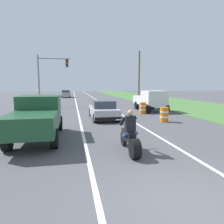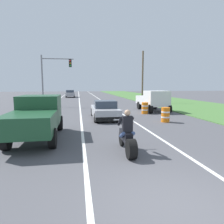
{
  "view_description": "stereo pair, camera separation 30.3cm",
  "coord_description": "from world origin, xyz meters",
  "px_view_note": "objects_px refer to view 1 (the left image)",
  "views": [
    {
      "loc": [
        -2.28,
        -3.58,
        2.5
      ],
      "look_at": [
        -0.12,
        7.53,
        1.0
      ],
      "focal_mm": 32.61,
      "sensor_mm": 36.0,
      "label": 1
    },
    {
      "loc": [
        -1.98,
        -3.64,
        2.5
      ],
      "look_at": [
        -0.12,
        7.53,
        1.0
      ],
      "focal_mm": 32.61,
      "sensor_mm": 36.0,
      "label": 2
    }
  ],
  "objects_px": {
    "pickup_truck_left_lane_dark_green": "(37,116)",
    "distant_car_far_ahead": "(66,94)",
    "construction_barrel_mid": "(143,108)",
    "construction_barrel_nearest": "(164,115)",
    "sports_car_silver": "(103,110)",
    "pickup_truck_right_shoulder_white": "(150,100)",
    "motorcycle_with_rider": "(130,137)",
    "traffic_light_mast_near": "(48,73)"
  },
  "relations": [
    {
      "from": "sports_car_silver",
      "to": "pickup_truck_right_shoulder_white",
      "type": "height_order",
      "value": "pickup_truck_right_shoulder_white"
    },
    {
      "from": "pickup_truck_right_shoulder_white",
      "to": "construction_barrel_mid",
      "type": "xyz_separation_m",
      "value": [
        -1.4,
        -1.78,
        -0.6
      ]
    },
    {
      "from": "pickup_truck_right_shoulder_white",
      "to": "construction_barrel_mid",
      "type": "bearing_deg",
      "value": -128.13
    },
    {
      "from": "pickup_truck_left_lane_dark_green",
      "to": "pickup_truck_right_shoulder_white",
      "type": "bearing_deg",
      "value": 44.82
    },
    {
      "from": "pickup_truck_left_lane_dark_green",
      "to": "distant_car_far_ahead",
      "type": "distance_m",
      "value": 33.51
    },
    {
      "from": "motorcycle_with_rider",
      "to": "construction_barrel_mid",
      "type": "xyz_separation_m",
      "value": [
        4.03,
        9.97,
        -0.09
      ]
    },
    {
      "from": "pickup_truck_right_shoulder_white",
      "to": "traffic_light_mast_near",
      "type": "height_order",
      "value": "traffic_light_mast_near"
    },
    {
      "from": "construction_barrel_mid",
      "to": "distant_car_far_ahead",
      "type": "xyz_separation_m",
      "value": [
        -7.38,
        26.26,
        0.27
      ]
    },
    {
      "from": "traffic_light_mast_near",
      "to": "construction_barrel_mid",
      "type": "distance_m",
      "value": 12.59
    },
    {
      "from": "pickup_truck_right_shoulder_white",
      "to": "construction_barrel_mid",
      "type": "height_order",
      "value": "pickup_truck_right_shoulder_white"
    },
    {
      "from": "construction_barrel_nearest",
      "to": "distant_car_far_ahead",
      "type": "bearing_deg",
      "value": 103.75
    },
    {
      "from": "construction_barrel_mid",
      "to": "distant_car_far_ahead",
      "type": "distance_m",
      "value": 27.28
    },
    {
      "from": "traffic_light_mast_near",
      "to": "construction_barrel_mid",
      "type": "xyz_separation_m",
      "value": [
        8.8,
        -8.33,
        -3.44
      ]
    },
    {
      "from": "motorcycle_with_rider",
      "to": "pickup_truck_left_lane_dark_green",
      "type": "height_order",
      "value": "pickup_truck_left_lane_dark_green"
    },
    {
      "from": "construction_barrel_mid",
      "to": "distant_car_far_ahead",
      "type": "relative_size",
      "value": 0.25
    },
    {
      "from": "pickup_truck_right_shoulder_white",
      "to": "construction_barrel_nearest",
      "type": "relative_size",
      "value": 4.8
    },
    {
      "from": "traffic_light_mast_near",
      "to": "distant_car_far_ahead",
      "type": "relative_size",
      "value": 1.5
    },
    {
      "from": "motorcycle_with_rider",
      "to": "construction_barrel_mid",
      "type": "distance_m",
      "value": 10.75
    },
    {
      "from": "sports_car_silver",
      "to": "traffic_light_mast_near",
      "type": "height_order",
      "value": "traffic_light_mast_near"
    },
    {
      "from": "motorcycle_with_rider",
      "to": "pickup_truck_right_shoulder_white",
      "type": "height_order",
      "value": "pickup_truck_right_shoulder_white"
    },
    {
      "from": "pickup_truck_right_shoulder_white",
      "to": "traffic_light_mast_near",
      "type": "relative_size",
      "value": 0.8
    },
    {
      "from": "construction_barrel_nearest",
      "to": "pickup_truck_right_shoulder_white",
      "type": "bearing_deg",
      "value": 77.35
    },
    {
      "from": "pickup_truck_left_lane_dark_green",
      "to": "motorcycle_with_rider",
      "type": "bearing_deg",
      "value": -36.71
    },
    {
      "from": "pickup_truck_left_lane_dark_green",
      "to": "construction_barrel_mid",
      "type": "height_order",
      "value": "pickup_truck_left_lane_dark_green"
    },
    {
      "from": "traffic_light_mast_near",
      "to": "distant_car_far_ahead",
      "type": "bearing_deg",
      "value": 85.48
    },
    {
      "from": "distant_car_far_ahead",
      "to": "motorcycle_with_rider",
      "type": "bearing_deg",
      "value": -84.71
    },
    {
      "from": "motorcycle_with_rider",
      "to": "pickup_truck_right_shoulder_white",
      "type": "relative_size",
      "value": 0.46
    },
    {
      "from": "motorcycle_with_rider",
      "to": "pickup_truck_left_lane_dark_green",
      "type": "distance_m",
      "value": 4.59
    },
    {
      "from": "motorcycle_with_rider",
      "to": "pickup_truck_left_lane_dark_green",
      "type": "xyz_separation_m",
      "value": [
        -3.65,
        2.72,
        0.51
      ]
    },
    {
      "from": "pickup_truck_left_lane_dark_green",
      "to": "pickup_truck_right_shoulder_white",
      "type": "xyz_separation_m",
      "value": [
        9.08,
        9.02,
        0.0
      ]
    },
    {
      "from": "construction_barrel_mid",
      "to": "construction_barrel_nearest",
      "type": "bearing_deg",
      "value": -89.1
    },
    {
      "from": "construction_barrel_nearest",
      "to": "construction_barrel_mid",
      "type": "bearing_deg",
      "value": 90.9
    },
    {
      "from": "pickup_truck_left_lane_dark_green",
      "to": "construction_barrel_mid",
      "type": "relative_size",
      "value": 4.8
    },
    {
      "from": "pickup_truck_left_lane_dark_green",
      "to": "construction_barrel_nearest",
      "type": "height_order",
      "value": "pickup_truck_left_lane_dark_green"
    },
    {
      "from": "sports_car_silver",
      "to": "pickup_truck_left_lane_dark_green",
      "type": "height_order",
      "value": "pickup_truck_left_lane_dark_green"
    },
    {
      "from": "traffic_light_mast_near",
      "to": "construction_barrel_mid",
      "type": "bearing_deg",
      "value": -43.45
    },
    {
      "from": "motorcycle_with_rider",
      "to": "construction_barrel_nearest",
      "type": "height_order",
      "value": "motorcycle_with_rider"
    },
    {
      "from": "pickup_truck_right_shoulder_white",
      "to": "construction_barrel_nearest",
      "type": "height_order",
      "value": "pickup_truck_right_shoulder_white"
    },
    {
      "from": "traffic_light_mast_near",
      "to": "construction_barrel_nearest",
      "type": "distance_m",
      "value": 15.69
    },
    {
      "from": "motorcycle_with_rider",
      "to": "distant_car_far_ahead",
      "type": "height_order",
      "value": "motorcycle_with_rider"
    },
    {
      "from": "distant_car_far_ahead",
      "to": "construction_barrel_mid",
      "type": "bearing_deg",
      "value": -74.31
    },
    {
      "from": "distant_car_far_ahead",
      "to": "sports_car_silver",
      "type": "bearing_deg",
      "value": -82.83
    }
  ]
}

